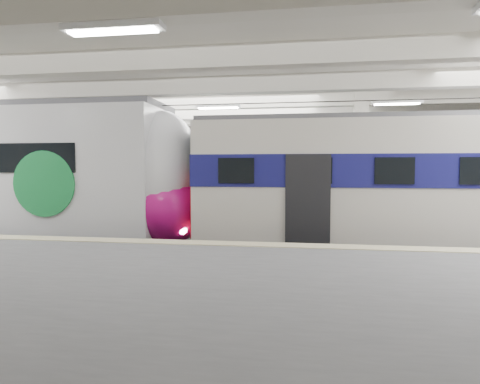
# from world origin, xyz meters

# --- Properties ---
(station_hall) EXTENTS (36.00, 24.00, 5.75)m
(station_hall) POSITION_xyz_m (0.00, -1.74, 3.24)
(station_hall) COLOR black
(station_hall) RESTS_ON ground
(modern_emu) EXTENTS (15.01, 3.10, 4.78)m
(modern_emu) POSITION_xyz_m (-6.79, -0.00, 2.35)
(modern_emu) COLOR silver
(modern_emu) RESTS_ON ground
(older_rer) EXTENTS (12.75, 2.82, 4.24)m
(older_rer) POSITION_xyz_m (6.19, 0.00, 2.22)
(older_rer) COLOR beige
(older_rer) RESTS_ON ground
(far_train) EXTENTS (13.34, 2.82, 4.28)m
(far_train) POSITION_xyz_m (-2.31, 5.50, 2.21)
(far_train) COLOR silver
(far_train) RESTS_ON ground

